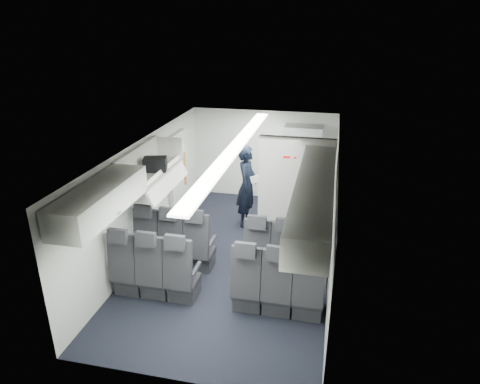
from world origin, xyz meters
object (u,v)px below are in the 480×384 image
at_px(flight_attendant, 247,186).
at_px(carry_on_bag, 155,164).
at_px(galley_unit, 302,166).
at_px(boarding_door, 178,175).
at_px(seat_row_mid, 214,282).
at_px(seat_row_front, 228,252).

distance_m(flight_attendant, carry_on_bag, 2.28).
bearing_deg(flight_attendant, galley_unit, -34.70).
distance_m(boarding_door, flight_attendant, 1.57).
bearing_deg(carry_on_bag, seat_row_mid, -56.66).
distance_m(galley_unit, carry_on_bag, 3.83).
xyz_separation_m(seat_row_front, flight_attendant, (-0.07, 1.95, 0.47)).
bearing_deg(galley_unit, seat_row_mid, -102.88).
xyz_separation_m(boarding_door, carry_on_bag, (0.28, -1.77, 0.84)).
relative_size(seat_row_front, seat_row_mid, 1.00).
bearing_deg(seat_row_mid, carry_on_bag, 138.22).
bearing_deg(boarding_door, carry_on_bag, -81.02).
height_order(flight_attendant, carry_on_bag, carry_on_bag).
height_order(seat_row_front, seat_row_mid, same).
bearing_deg(boarding_door, flight_attendant, -4.89).
xyz_separation_m(seat_row_front, galley_unit, (0.95, 3.25, 0.55)).
relative_size(seat_row_mid, boarding_door, 1.79).
distance_m(seat_row_mid, flight_attendant, 2.89).
bearing_deg(carry_on_bag, galley_unit, 36.97).
bearing_deg(seat_row_front, flight_attendant, 92.13).
distance_m(boarding_door, carry_on_bag, 1.98).
xyz_separation_m(galley_unit, flight_attendant, (-1.02, -1.30, -0.08)).
distance_m(seat_row_mid, boarding_door, 3.45).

